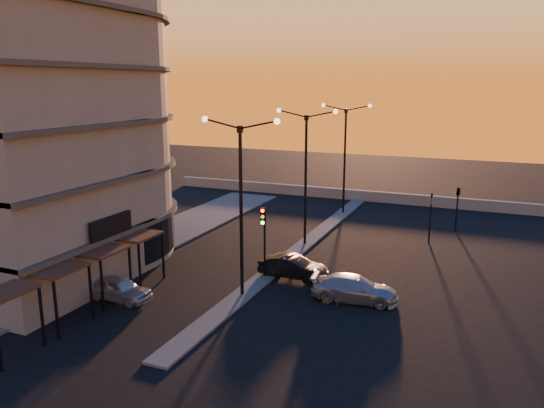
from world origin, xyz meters
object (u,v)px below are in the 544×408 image
at_px(car_wagon, 355,288).
at_px(traffic_light_main, 264,231).
at_px(streetlamp_mid, 306,167).
at_px(car_sedan, 293,267).
at_px(car_hatchback, 119,289).

bearing_deg(car_wagon, traffic_light_main, 73.37).
bearing_deg(streetlamp_mid, car_sedan, -76.71).
xyz_separation_m(streetlamp_mid, car_sedan, (1.50, -6.35, -4.94)).
bearing_deg(car_wagon, car_sedan, 60.20).
bearing_deg(car_wagon, streetlamp_mid, 28.97).
distance_m(traffic_light_main, car_hatchback, 8.48).
bearing_deg(traffic_light_main, car_sedan, 27.39).
bearing_deg(traffic_light_main, car_hatchback, -134.42).
relative_size(traffic_light_main, car_hatchback, 1.18).
xyz_separation_m(streetlamp_mid, car_wagon, (5.70, -8.22, -4.93)).
distance_m(traffic_light_main, car_sedan, 2.80).
bearing_deg(traffic_light_main, streetlamp_mid, 90.00).
relative_size(streetlamp_mid, car_sedan, 2.40).
xyz_separation_m(streetlamp_mid, traffic_light_main, (0.00, -7.13, -2.70)).
bearing_deg(car_sedan, car_wagon, -111.87).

